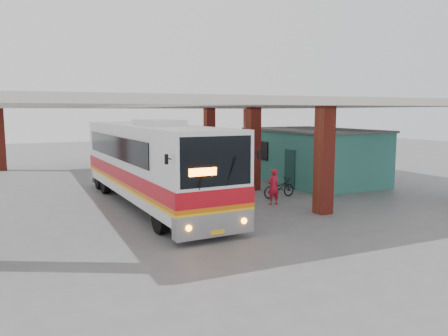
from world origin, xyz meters
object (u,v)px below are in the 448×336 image
motorcycle (279,188)px  pedestrian (273,187)px  red_chair (236,170)px  coach_bus (151,163)px

motorcycle → pedestrian: (-1.07, -1.25, 0.33)m
motorcycle → red_chair: motorcycle is taller
coach_bus → red_chair: coach_bus is taller
motorcycle → red_chair: bearing=-16.8°
motorcycle → red_chair: (1.17, 7.13, -0.11)m
coach_bus → red_chair: 9.67m
coach_bus → motorcycle: bearing=-11.5°
coach_bus → red_chair: size_ratio=16.45×
coach_bus → red_chair: bearing=37.7°
motorcycle → pedestrian: 1.68m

